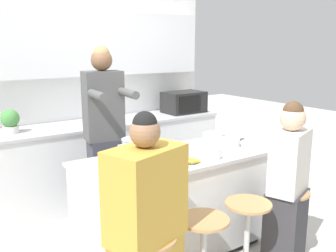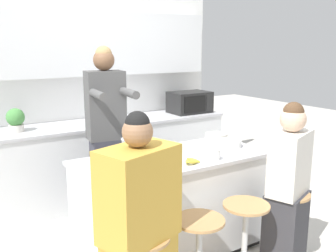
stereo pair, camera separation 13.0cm
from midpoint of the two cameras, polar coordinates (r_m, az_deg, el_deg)
ground_plane at (r=3.52m, az=-0.39°, el=-18.66°), size 16.00×16.00×0.00m
wall_back at (r=4.62m, az=-13.25°, el=8.64°), size 3.35×0.22×2.70m
back_counter at (r=4.53m, az=-11.15°, el=-5.21°), size 3.11×0.64×0.93m
kitchen_island at (r=3.31m, az=-0.40°, el=-11.96°), size 1.65×0.74×0.89m
bar_stool_center_right at (r=3.03m, az=10.63°, el=-16.90°), size 0.38×0.38×0.65m
bar_stool_rightmost at (r=3.32m, az=16.34°, el=-14.50°), size 0.38×0.38×0.65m
person_cooking at (r=3.61m, az=-10.63°, el=-2.31°), size 0.42×0.61×1.80m
person_wrapped_blanket at (r=2.36m, az=-4.97°, el=-16.28°), size 0.53×0.41×1.44m
person_seated_near at (r=3.19m, az=16.61°, el=-9.79°), size 0.45×0.37×1.39m
cooking_pot at (r=3.13m, az=-6.45°, el=-3.36°), size 0.29×0.20×0.16m
fruit_bowl at (r=3.51m, az=8.20°, el=-2.51°), size 0.20×0.20×0.07m
mixing_bowl_steel at (r=3.72m, az=6.01°, el=-1.58°), size 0.22×0.22×0.07m
coffee_cup_near at (r=3.09m, az=6.11°, el=-4.29°), size 0.11×0.08×0.08m
coffee_cup_far at (r=2.92m, az=-1.76°, el=-5.26°), size 0.12×0.08×0.08m
banana_bunch at (r=2.96m, az=2.49°, el=-5.34°), size 0.16×0.11×0.05m
juice_carton at (r=2.89m, az=-6.69°, el=-4.47°), size 0.06×0.06×0.20m
microwave at (r=4.96m, az=1.68°, el=3.66°), size 0.53×0.37×0.28m
potted_plant at (r=4.12m, az=-23.75°, el=0.71°), size 0.18×0.18×0.24m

